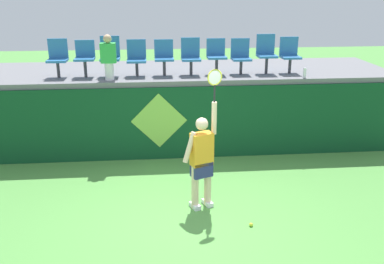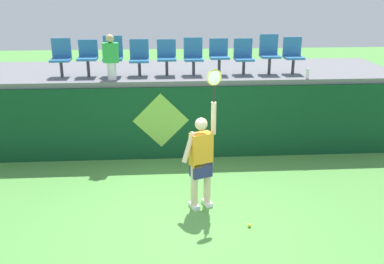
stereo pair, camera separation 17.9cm
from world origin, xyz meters
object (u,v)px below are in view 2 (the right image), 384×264
(tennis_ball, at_px, (250,225))
(stadium_chair_4, at_px, (167,56))
(stadium_chair_3, at_px, (139,56))
(tennis_player, at_px, (201,158))
(stadium_chair_1, at_px, (88,56))
(stadium_chair_7, at_px, (244,55))
(stadium_chair_5, at_px, (193,55))
(spectator_0, at_px, (111,56))
(stadium_chair_9, at_px, (293,54))
(water_bottle, at_px, (308,73))
(stadium_chair_2, at_px, (113,54))
(stadium_chair_0, at_px, (61,56))
(stadium_chair_8, at_px, (269,52))
(stadium_chair_6, at_px, (219,54))

(tennis_ball, xyz_separation_m, stadium_chair_4, (-1.30, 3.87, 2.24))
(stadium_chair_3, bearing_deg, tennis_player, -69.17)
(stadium_chair_1, height_order, stadium_chair_7, stadium_chair_1)
(tennis_player, bearing_deg, stadium_chair_5, 88.54)
(stadium_chair_3, xyz_separation_m, stadium_chair_7, (2.45, -0.00, 0.00))
(stadium_chair_3, bearing_deg, tennis_ball, -63.44)
(stadium_chair_1, bearing_deg, spectator_0, -35.54)
(stadium_chair_3, bearing_deg, stadium_chair_9, -0.02)
(tennis_player, distance_m, water_bottle, 3.76)
(stadium_chair_2, distance_m, stadium_chair_7, 3.05)
(stadium_chair_0, distance_m, stadium_chair_1, 0.61)
(tennis_player, xyz_separation_m, water_bottle, (2.64, 2.49, 0.98))
(water_bottle, xyz_separation_m, stadium_chair_3, (-3.82, 0.62, 0.33))
(stadium_chair_4, relative_size, stadium_chair_7, 0.99)
(stadium_chair_4, relative_size, stadium_chair_5, 0.96)
(stadium_chair_3, distance_m, stadium_chair_5, 1.26)
(stadium_chair_1, bearing_deg, stadium_chair_0, 179.30)
(water_bottle, relative_size, stadium_chair_2, 0.25)
(water_bottle, distance_m, stadium_chair_8, 1.06)
(stadium_chair_3, distance_m, stadium_chair_6, 1.87)
(stadium_chair_4, xyz_separation_m, stadium_chair_9, (3.00, 0.00, 0.01))
(water_bottle, bearing_deg, spectator_0, 177.40)
(stadium_chair_0, bearing_deg, spectator_0, -19.42)
(stadium_chair_1, bearing_deg, stadium_chair_6, 0.02)
(stadium_chair_2, height_order, stadium_chair_6, stadium_chair_2)
(stadium_chair_0, height_order, stadium_chair_9, stadium_chair_0)
(stadium_chair_4, relative_size, stadium_chair_6, 0.99)
(tennis_ball, bearing_deg, stadium_chair_7, 82.48)
(stadium_chair_5, height_order, stadium_chair_8, stadium_chair_8)
(stadium_chair_0, bearing_deg, tennis_ball, -46.14)
(stadium_chair_6, bearing_deg, stadium_chair_2, 179.79)
(stadium_chair_4, bearing_deg, water_bottle, -10.91)
(tennis_ball, distance_m, stadium_chair_3, 4.87)
(stadium_chair_0, xyz_separation_m, stadium_chair_9, (5.42, -0.00, -0.01))
(stadium_chair_5, relative_size, stadium_chair_6, 1.03)
(stadium_chair_0, height_order, stadium_chair_1, stadium_chair_0)
(stadium_chair_1, xyz_separation_m, stadium_chair_8, (4.24, 0.01, 0.04))
(stadium_chair_0, height_order, stadium_chair_6, stadium_chair_0)
(stadium_chair_6, relative_size, spectator_0, 0.83)
(stadium_chair_6, relative_size, stadium_chair_7, 1.01)
(stadium_chair_1, height_order, stadium_chair_6, stadium_chair_6)
(stadium_chair_2, bearing_deg, spectator_0, -90.00)
(stadium_chair_2, height_order, stadium_chair_4, stadium_chair_2)
(stadium_chair_0, bearing_deg, tennis_player, -46.31)
(stadium_chair_1, relative_size, stadium_chair_5, 0.97)
(water_bottle, relative_size, stadium_chair_1, 0.28)
(stadium_chair_6, height_order, stadium_chair_9, stadium_chair_9)
(tennis_player, height_order, stadium_chair_9, stadium_chair_9)
(stadium_chair_9, bearing_deg, tennis_player, -128.30)
(stadium_chair_7, relative_size, stadium_chair_8, 0.90)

